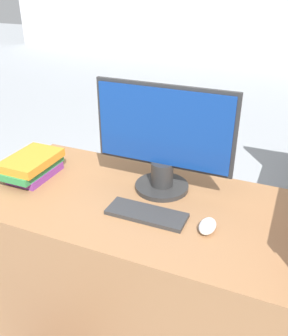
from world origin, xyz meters
The scene contains 5 objects.
desk centered at (0.00, 0.33, 0.38)m, with size 1.36×0.67×0.76m.
monitor centered at (0.02, 0.46, 0.98)m, with size 0.57×0.23×0.45m.
keyboard centered at (0.04, 0.25, 0.77)m, with size 0.30×0.11×0.02m.
mouse centered at (0.28, 0.26, 0.78)m, with size 0.06×0.10×0.04m.
book_stack centered at (-0.54, 0.34, 0.81)m, with size 0.18×0.27×0.10m.
Camera 1 is at (0.50, -0.82, 1.57)m, focal length 40.00 mm.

